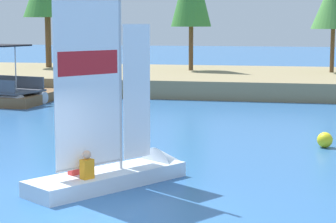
% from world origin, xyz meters
% --- Properties ---
extents(ground_plane, '(200.00, 200.00, 0.00)m').
position_xyz_m(ground_plane, '(0.00, 0.00, 0.00)').
color(ground_plane, '#2D609E').
extents(shore_bank, '(80.00, 12.93, 0.97)m').
position_xyz_m(shore_bank, '(0.00, 26.65, 0.49)').
color(shore_bank, '#897A56').
rests_on(shore_bank, ground).
extents(shoreline_tree_centre, '(2.67, 2.67, 5.94)m').
position_xyz_m(shoreline_tree_centre, '(5.24, 27.99, 5.23)').
color(shoreline_tree_centre, brown).
rests_on(shoreline_tree_centre, shore_bank).
extents(wooden_dock, '(1.72, 5.61, 0.48)m').
position_xyz_m(wooden_dock, '(-9.67, 17.88, 0.24)').
color(wooden_dock, brown).
rests_on(wooden_dock, ground).
extents(sailboat, '(3.55, 4.54, 6.19)m').
position_xyz_m(sailboat, '(-0.59, 3.15, 0.50)').
color(sailboat, silver).
rests_on(sailboat, ground).
extents(channel_buoy, '(0.49, 0.49, 0.49)m').
position_xyz_m(channel_buoy, '(4.31, 8.63, 0.25)').
color(channel_buoy, yellow).
rests_on(channel_buoy, ground).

